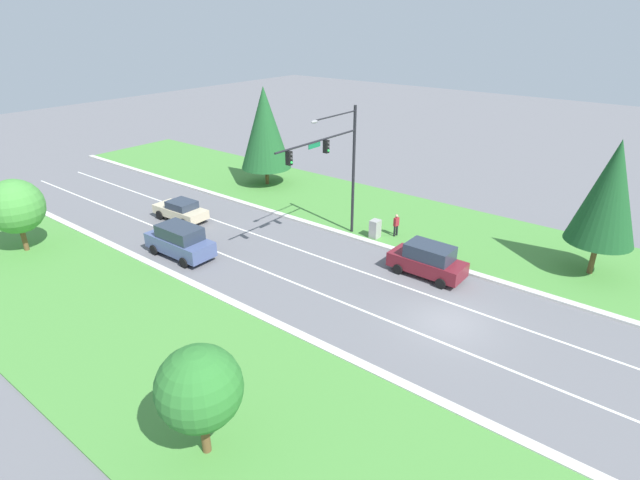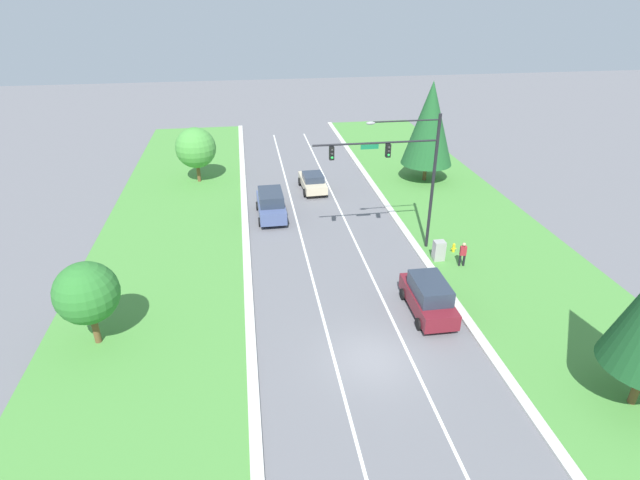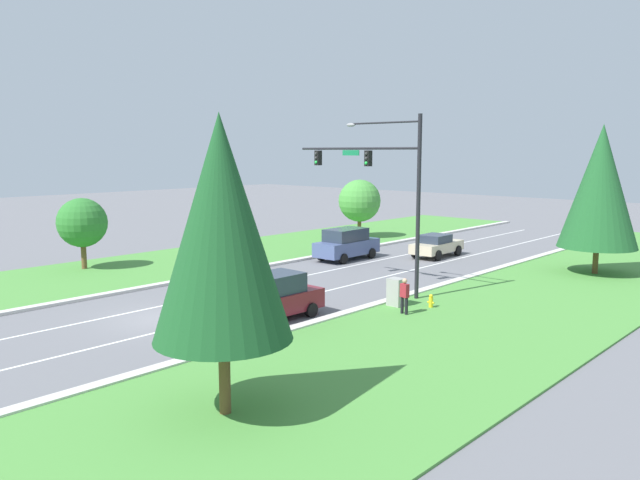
# 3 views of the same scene
# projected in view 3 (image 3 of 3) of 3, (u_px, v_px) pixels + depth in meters

# --- Properties ---
(ground_plane) EXTENTS (160.00, 160.00, 0.00)m
(ground_plane) POSITION_uv_depth(u_px,v_px,m) (158.00, 318.00, 27.16)
(ground_plane) COLOR slate
(curb_strip_right) EXTENTS (0.50, 90.00, 0.15)m
(curb_strip_right) POSITION_uv_depth(u_px,v_px,m) (243.00, 343.00, 23.37)
(curb_strip_right) COLOR beige
(curb_strip_right) RESTS_ON ground_plane
(curb_strip_left) EXTENTS (0.50, 90.00, 0.15)m
(curb_strip_left) POSITION_uv_depth(u_px,v_px,m) (94.00, 296.00, 30.94)
(curb_strip_left) COLOR beige
(curb_strip_left) RESTS_ON ground_plane
(grass_verge_right) EXTENTS (10.00, 90.00, 0.08)m
(grass_verge_right) POSITION_uv_depth(u_px,v_px,m) (350.00, 379.00, 19.85)
(grass_verge_right) COLOR #4C8E3D
(grass_verge_right) RESTS_ON ground_plane
(grass_verge_left) EXTENTS (10.00, 90.00, 0.08)m
(grass_verge_left) POSITION_uv_depth(u_px,v_px,m) (48.00, 282.00, 34.46)
(grass_verge_left) COLOR #4C8E3D
(grass_verge_left) RESTS_ON ground_plane
(lane_stripe_inner_left) EXTENTS (0.14, 81.00, 0.01)m
(lane_stripe_inner_left) POSITION_uv_depth(u_px,v_px,m) (136.00, 311.00, 28.37)
(lane_stripe_inner_left) COLOR white
(lane_stripe_inner_left) RESTS_ON ground_plane
(lane_stripe_inner_right) EXTENTS (0.14, 81.00, 0.01)m
(lane_stripe_inner_right) POSITION_uv_depth(u_px,v_px,m) (183.00, 326.00, 25.95)
(lane_stripe_inner_right) COLOR white
(lane_stripe_inner_right) RESTS_ON ground_plane
(traffic_signal_mast) EXTENTS (7.80, 0.41, 8.98)m
(traffic_signal_mast) POSITION_uv_depth(u_px,v_px,m) (384.00, 178.00, 31.11)
(traffic_signal_mast) COLOR black
(traffic_signal_mast) RESTS_ON ground_plane
(burgundy_suv) EXTENTS (2.08, 4.55, 2.01)m
(burgundy_suv) POSITION_uv_depth(u_px,v_px,m) (273.00, 297.00, 26.82)
(burgundy_suv) COLOR maroon
(burgundy_suv) RESTS_ON ground_plane
(champagne_sedan) EXTENTS (2.13, 4.51, 1.57)m
(champagne_sedan) POSITION_uv_depth(u_px,v_px,m) (436.00, 245.00, 42.93)
(champagne_sedan) COLOR beige
(champagne_sedan) RESTS_ON ground_plane
(slate_blue_suv) EXTENTS (2.20, 4.90, 2.10)m
(slate_blue_suv) POSITION_uv_depth(u_px,v_px,m) (346.00, 244.00, 41.84)
(slate_blue_suv) COLOR #475684
(slate_blue_suv) RESTS_ON ground_plane
(utility_cabinet) EXTENTS (0.70, 0.60, 1.37)m
(utility_cabinet) POSITION_uv_depth(u_px,v_px,m) (396.00, 293.00, 29.01)
(utility_cabinet) COLOR #9E9E99
(utility_cabinet) RESTS_ON ground_plane
(pedestrian) EXTENTS (0.41, 0.28, 1.69)m
(pedestrian) POSITION_uv_depth(u_px,v_px,m) (404.00, 295.00, 27.48)
(pedestrian) COLOR black
(pedestrian) RESTS_ON ground_plane
(fire_hydrant) EXTENTS (0.34, 0.20, 0.70)m
(fire_hydrant) POSITION_uv_depth(u_px,v_px,m) (431.00, 302.00, 28.74)
(fire_hydrant) COLOR gold
(fire_hydrant) RESTS_ON ground_plane
(conifer_near_right_tree) EXTENTS (3.78, 3.78, 8.23)m
(conifer_near_right_tree) POSITION_uv_depth(u_px,v_px,m) (221.00, 229.00, 16.45)
(conifer_near_right_tree) COLOR brown
(conifer_near_right_tree) RESTS_ON ground_plane
(oak_near_left_tree) EXTENTS (3.51, 3.51, 4.91)m
(oak_near_left_tree) POSITION_uv_depth(u_px,v_px,m) (360.00, 201.00, 51.81)
(oak_near_left_tree) COLOR brown
(oak_near_left_tree) RESTS_ON ground_plane
(conifer_far_right_tree) EXTENTS (4.47, 4.47, 8.78)m
(conifer_far_right_tree) POSITION_uv_depth(u_px,v_px,m) (600.00, 186.00, 36.05)
(conifer_far_right_tree) COLOR brown
(conifer_far_right_tree) RESTS_ON ground_plane
(oak_far_left_tree) EXTENTS (3.00, 3.00, 4.42)m
(oak_far_left_tree) POSITION_uv_depth(u_px,v_px,m) (82.00, 223.00, 37.88)
(oak_far_left_tree) COLOR brown
(oak_far_left_tree) RESTS_ON ground_plane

